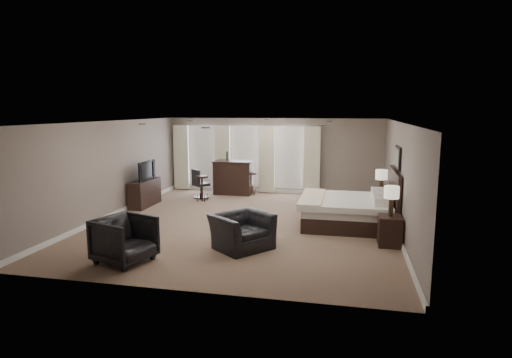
% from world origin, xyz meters
% --- Properties ---
extents(room, '(7.60, 8.60, 2.64)m').
position_xyz_m(room, '(0.00, 0.00, 1.30)').
color(room, brown).
rests_on(room, ground).
extents(window_bay, '(5.25, 0.20, 2.30)m').
position_xyz_m(window_bay, '(-1.00, 4.11, 1.20)').
color(window_bay, silver).
rests_on(window_bay, room).
extents(bed, '(2.26, 2.15, 1.44)m').
position_xyz_m(bed, '(2.58, 0.36, 0.72)').
color(bed, silver).
rests_on(bed, ground).
extents(nightstand_near, '(0.48, 0.59, 0.64)m').
position_xyz_m(nightstand_near, '(3.47, -1.09, 0.32)').
color(nightstand_near, black).
rests_on(nightstand_near, ground).
extents(nightstand_far, '(0.42, 0.51, 0.56)m').
position_xyz_m(nightstand_far, '(3.47, 1.81, 0.28)').
color(nightstand_far, black).
rests_on(nightstand_far, ground).
extents(lamp_near, '(0.32, 0.32, 0.65)m').
position_xyz_m(lamp_near, '(3.47, -1.09, 0.97)').
color(lamp_near, beige).
rests_on(lamp_near, nightstand_near).
extents(lamp_far, '(0.33, 0.33, 0.68)m').
position_xyz_m(lamp_far, '(3.47, 1.81, 0.90)').
color(lamp_far, beige).
rests_on(lamp_far, nightstand_far).
extents(wall_art, '(0.04, 0.96, 0.56)m').
position_xyz_m(wall_art, '(3.70, 0.36, 1.75)').
color(wall_art, slate).
rests_on(wall_art, room).
extents(dresser, '(0.44, 1.37, 0.80)m').
position_xyz_m(dresser, '(-3.45, 1.32, 0.40)').
color(dresser, black).
rests_on(dresser, ground).
extents(tv, '(0.58, 1.01, 0.13)m').
position_xyz_m(tv, '(-3.45, 1.32, 0.86)').
color(tv, black).
rests_on(tv, dresser).
extents(armchair_near, '(1.30, 1.35, 1.00)m').
position_xyz_m(armchair_near, '(0.40, -1.95, 0.50)').
color(armchair_near, black).
rests_on(armchair_near, ground).
extents(armchair_far, '(1.14, 1.18, 0.98)m').
position_xyz_m(armchair_far, '(-1.59, -3.23, 0.49)').
color(armchair_far, black).
rests_on(armchair_far, ground).
extents(bar_counter, '(1.34, 0.69, 1.16)m').
position_xyz_m(bar_counter, '(-1.30, 3.66, 0.58)').
color(bar_counter, black).
rests_on(bar_counter, ground).
extents(bar_stool_left, '(0.49, 0.49, 0.82)m').
position_xyz_m(bar_stool_left, '(-1.98, 2.33, 0.41)').
color(bar_stool_left, black).
rests_on(bar_stool_left, ground).
extents(bar_stool_right, '(0.46, 0.46, 0.79)m').
position_xyz_m(bar_stool_right, '(-0.66, 3.57, 0.39)').
color(bar_stool_right, black).
rests_on(bar_stool_right, ground).
extents(desk_chair, '(0.70, 0.70, 0.97)m').
position_xyz_m(desk_chair, '(-2.16, 2.78, 0.49)').
color(desk_chair, black).
rests_on(desk_chair, ground).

